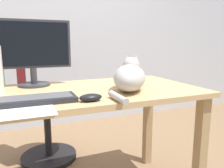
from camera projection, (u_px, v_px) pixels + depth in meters
back_wall at (51, 20)px, 2.64m from camera, size 6.00×0.04×2.60m
desk at (91, 108)px, 1.34m from camera, size 1.30×0.72×0.76m
office_chair at (41, 116)px, 1.91m from camera, size 0.48×0.48×0.94m
monitor at (32, 50)px, 1.39m from camera, size 0.48×0.20×0.41m
keyboard at (27, 100)px, 1.01m from camera, size 0.44×0.15×0.03m
cat at (130, 76)px, 1.29m from camera, size 0.35×0.54×0.20m
computer_mouse at (91, 97)px, 1.04m from camera, size 0.11×0.06×0.04m
paper_sheet at (27, 108)px, 0.94m from camera, size 0.21×0.30×0.00m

